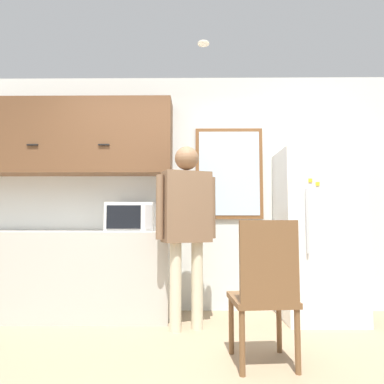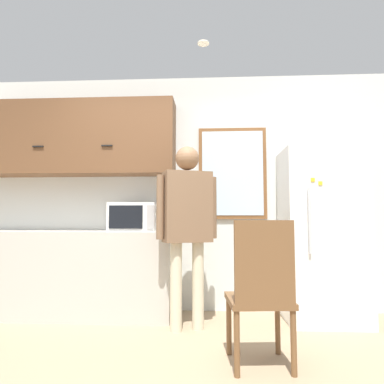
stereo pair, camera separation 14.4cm
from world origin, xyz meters
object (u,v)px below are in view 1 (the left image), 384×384
object	(u,v)px
person	(187,216)
microwave	(132,217)
refrigerator	(317,234)
chair	(265,287)

from	to	relation	value
person	microwave	bearing A→B (deg)	127.87
microwave	refrigerator	size ratio (longest dim) A/B	0.28
chair	refrigerator	bearing A→B (deg)	-129.01
person	chair	xyz separation A→B (m)	(0.57, -0.82, -0.51)
microwave	person	distance (m)	0.69
person	chair	size ratio (longest dim) A/B	1.69
refrigerator	chair	bearing A→B (deg)	-124.06
person	refrigerator	size ratio (longest dim) A/B	0.99
microwave	chair	xyz separation A→B (m)	(1.16, -1.17, -0.50)
refrigerator	chair	size ratio (longest dim) A/B	1.71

